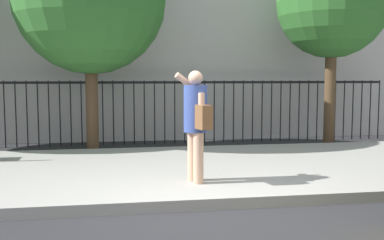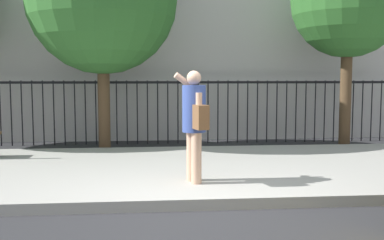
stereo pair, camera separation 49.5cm
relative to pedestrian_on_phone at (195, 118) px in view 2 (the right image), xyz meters
name	(u,v)px [view 2 (the right image)]	position (x,y,z in m)	size (l,w,h in m)	color
ground_plane	(198,211)	(-0.05, -0.94, -1.09)	(60.00, 60.00, 0.00)	#28282B
sidewalk	(184,170)	(-0.05, 1.26, -1.02)	(28.00, 4.40, 0.15)	#9E9B93
iron_fence	(173,103)	(-0.05, 4.96, -0.07)	(12.03, 0.04, 1.60)	black
pedestrian_on_phone	(195,118)	(0.00, 0.00, 0.00)	(0.50, 0.70, 1.62)	tan
street_tree_far	(348,1)	(4.00, 3.93, 2.35)	(2.66, 2.66, 4.79)	#4C3823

